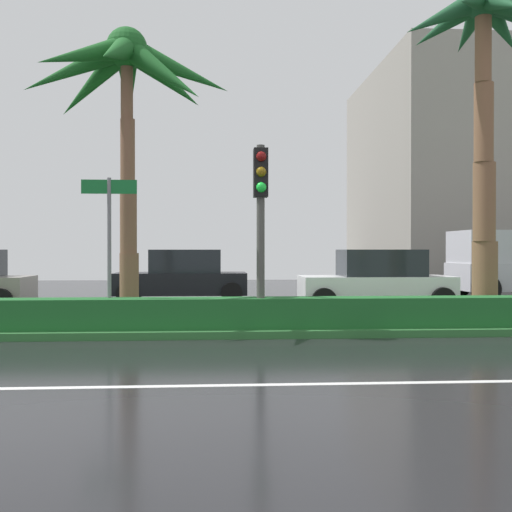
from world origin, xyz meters
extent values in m
cube|color=black|center=(0.00, 9.00, -0.05)|extent=(90.00, 42.00, 0.10)
cube|color=white|center=(0.00, 2.00, 0.00)|extent=(81.00, 0.14, 0.01)
cube|color=#2D6B33|center=(0.00, 8.00, 0.07)|extent=(85.50, 4.00, 0.15)
cube|color=#1E6028|center=(0.00, 6.60, 0.45)|extent=(76.50, 0.70, 0.60)
cylinder|color=brown|center=(0.56, 8.19, 0.89)|extent=(0.42, 0.42, 1.49)
cylinder|color=brown|center=(0.55, 8.20, 2.38)|extent=(0.37, 0.37, 1.49)
cylinder|color=brown|center=(0.53, 8.21, 3.87)|extent=(0.32, 0.32, 1.49)
cylinder|color=brown|center=(0.52, 8.22, 5.35)|extent=(0.27, 0.27, 1.49)
sphere|color=#1A5921|center=(0.52, 8.22, 6.20)|extent=(0.90, 0.90, 0.90)
cone|color=#1A5921|center=(1.64, 8.17, 5.72)|extent=(2.49, 0.66, 1.47)
cone|color=#1A5921|center=(1.29, 9.05, 5.76)|extent=(2.10, 2.20, 1.40)
cone|color=#1A5921|center=(0.40, 9.30, 5.64)|extent=(0.82, 2.48, 1.61)
cone|color=#1A5921|center=(-0.33, 8.85, 5.58)|extent=(2.25, 1.88, 1.72)
cone|color=#1A5921|center=(-0.60, 8.17, 5.70)|extent=(2.48, 0.66, 1.52)
cone|color=#1A5921|center=(-0.22, 7.35, 5.76)|extent=(2.03, 2.26, 1.40)
cone|color=#1A5921|center=(0.45, 7.08, 5.75)|extent=(0.71, 2.51, 1.42)
cone|color=#1A5921|center=(1.33, 7.61, 5.51)|extent=(2.21, 1.84, 1.83)
cylinder|color=brown|center=(8.48, 7.72, 1.02)|extent=(0.56, 0.56, 1.75)
cylinder|color=brown|center=(8.44, 7.67, 2.77)|extent=(0.49, 0.49, 1.75)
cylinder|color=brown|center=(8.40, 7.62, 4.52)|extent=(0.42, 0.42, 1.75)
cylinder|color=brown|center=(8.36, 7.57, 6.27)|extent=(0.36, 0.36, 1.75)
cone|color=#1E522F|center=(8.99, 8.07, 6.82)|extent=(1.81, 1.60, 1.34)
cone|color=#1E522F|center=(8.42, 8.42, 6.92)|extent=(0.68, 1.92, 1.18)
cone|color=#1E522F|center=(7.81, 8.21, 6.92)|extent=(1.66, 1.80, 1.17)
cone|color=#1E522F|center=(7.54, 7.69, 6.89)|extent=(1.95, 0.82, 1.23)
cone|color=#1E522F|center=(7.84, 6.90, 6.93)|extent=(1.61, 1.84, 1.16)
cone|color=#1E522F|center=(8.37, 6.76, 6.84)|extent=(0.57, 1.87, 1.32)
cylinder|color=#4C4C47|center=(3.37, 6.50, 1.97)|extent=(0.16, 0.16, 3.63)
cube|color=black|center=(3.37, 6.50, 3.23)|extent=(0.28, 0.32, 0.96)
sphere|color=maroon|center=(3.37, 6.33, 3.53)|extent=(0.20, 0.20, 0.20)
sphere|color=#7F600F|center=(3.37, 6.33, 3.23)|extent=(0.20, 0.20, 0.20)
sphere|color=#1EEA3F|center=(3.37, 6.33, 2.93)|extent=(0.20, 0.20, 0.20)
cylinder|color=slate|center=(0.35, 6.82, 1.65)|extent=(0.08, 0.08, 3.00)
cube|color=#146B2D|center=(0.35, 6.82, 2.97)|extent=(1.10, 0.03, 0.28)
cylinder|color=black|center=(-3.27, 11.30, 0.34)|extent=(0.68, 0.22, 0.68)
cylinder|color=black|center=(-3.27, 13.10, 0.34)|extent=(0.68, 0.22, 0.68)
cube|color=black|center=(1.36, 14.93, 0.60)|extent=(4.30, 1.76, 0.72)
cube|color=#1E2328|center=(1.51, 14.93, 1.34)|extent=(2.30, 1.58, 0.76)
cylinder|color=black|center=(-0.29, 14.03, 0.34)|extent=(0.68, 0.22, 0.68)
cylinder|color=black|center=(-0.29, 15.83, 0.34)|extent=(0.68, 0.22, 0.68)
cylinder|color=black|center=(3.01, 14.03, 0.34)|extent=(0.68, 0.22, 0.68)
cylinder|color=black|center=(3.01, 15.83, 0.34)|extent=(0.68, 0.22, 0.68)
cube|color=white|center=(7.07, 11.80, 0.60)|extent=(4.30, 1.76, 0.72)
cube|color=#1E2328|center=(7.22, 11.80, 1.34)|extent=(2.30, 1.58, 0.76)
cylinder|color=black|center=(5.42, 10.90, 0.34)|extent=(0.68, 0.22, 0.68)
cylinder|color=black|center=(5.42, 12.70, 0.34)|extent=(0.68, 0.22, 0.68)
cylinder|color=black|center=(8.72, 10.90, 0.34)|extent=(0.68, 0.22, 0.68)
cylinder|color=black|center=(8.72, 12.70, 0.34)|extent=(0.68, 0.22, 0.68)
cube|color=silver|center=(11.62, 14.71, 1.81)|extent=(1.90, 2.21, 1.10)
cylinder|color=black|center=(11.12, 13.54, 0.46)|extent=(0.92, 0.30, 0.92)
cylinder|color=black|center=(11.12, 15.88, 0.46)|extent=(0.92, 0.30, 0.92)
cube|color=gray|center=(18.44, 26.98, 5.62)|extent=(15.06, 12.96, 11.25)
camera|label=1|loc=(2.44, -5.82, 1.70)|focal=43.79mm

